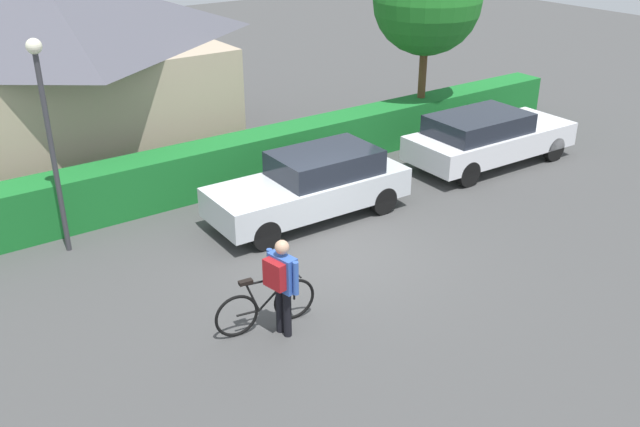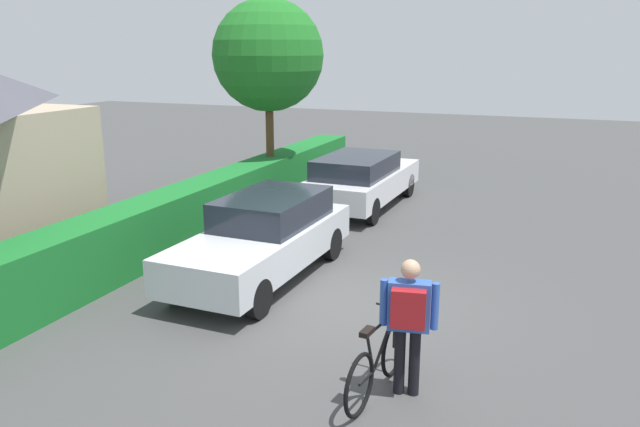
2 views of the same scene
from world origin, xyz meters
name	(u,v)px [view 2 (image 2 of 2)]	position (x,y,z in m)	size (l,w,h in m)	color
ground_plane	(343,303)	(0.00, 0.00, 0.00)	(60.00, 60.00, 0.00)	#444444
hedge_row	(127,239)	(0.00, 4.20, 0.57)	(21.09, 0.90, 1.14)	#196D29
parked_car_near	(265,236)	(0.59, 1.68, 0.75)	(4.36, 1.73, 1.44)	silver
parked_car_far	(361,179)	(5.97, 1.69, 0.74)	(4.55, 1.86, 1.39)	silver
bicycle	(378,362)	(-2.38, -1.30, 0.40)	(1.74, 0.50, 0.96)	black
person_rider	(409,315)	(-2.28, -1.62, 1.01)	(0.41, 0.66, 1.67)	black
tree_kerbside	(268,56)	(6.08, 4.29, 3.76)	(2.88, 2.88, 5.21)	brown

